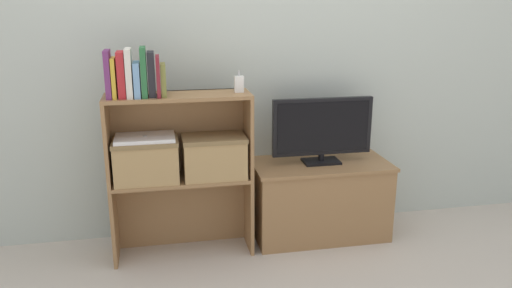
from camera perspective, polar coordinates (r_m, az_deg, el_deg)
The scene contains 19 objects.
ground_plane at distance 2.98m, azimuth 0.50°, elevation -12.60°, with size 16.00×16.00×0.00m, color #BCB2A3.
wall_back at distance 3.05m, azimuth -1.14°, elevation 11.80°, with size 10.00×0.05×2.40m.
tv_stand at distance 3.15m, azimuth 7.28°, elevation -6.23°, with size 0.83×0.42×0.48m.
tv at distance 3.00m, azimuth 7.59°, elevation 1.76°, with size 0.61×0.14×0.40m.
bookshelf_lower_tier at distance 2.97m, azimuth -8.43°, elevation -6.66°, with size 0.79×0.26×0.47m.
bookshelf_upper_tier at distance 2.82m, azimuth -8.82°, elevation 2.19°, with size 0.79×0.26×0.48m.
book_plum at distance 2.69m, azimuth -16.54°, elevation 7.66°, with size 0.03×0.14×0.25m.
book_mustard at distance 2.69m, azimuth -15.90°, elevation 7.29°, with size 0.02×0.15×0.21m.
book_crimson at distance 2.69m, azimuth -15.12°, elevation 7.66°, with size 0.04×0.14×0.24m.
book_ivory at distance 2.69m, azimuth -14.31°, elevation 7.87°, with size 0.03×0.15×0.25m.
book_skyblue at distance 2.69m, azimuth -13.45°, elevation 7.17°, with size 0.03×0.16×0.18m.
book_forest at distance 2.68m, azimuth -12.71°, elevation 8.03°, with size 0.03×0.15×0.26m.
book_charcoal at distance 2.68m, azimuth -11.87°, elevation 7.82°, with size 0.04×0.13×0.23m.
book_maroon at distance 2.69m, azimuth -11.12°, elevation 7.62°, with size 0.02×0.16×0.21m.
book_olive at distance 2.69m, azimuth -10.55°, elevation 7.22°, with size 0.03×0.13×0.17m.
baby_monitor at distance 2.76m, azimuth -1.95°, elevation 6.86°, with size 0.05×0.04×0.12m.
storage_basket_left at distance 2.80m, azimuth -12.44°, elevation -1.63°, with size 0.35×0.23×0.24m.
storage_basket_right at distance 2.81m, azimuth -4.79°, elevation -1.21°, with size 0.35×0.23×0.24m.
laptop at distance 2.77m, azimuth -12.58°, elevation 0.70°, with size 0.32×0.21×0.02m.
Camera 1 is at (-0.53, -2.55, 1.43)m, focal length 35.00 mm.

